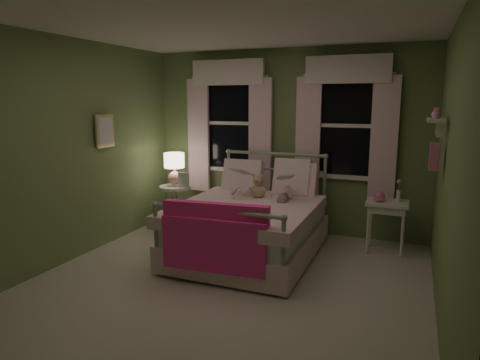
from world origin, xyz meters
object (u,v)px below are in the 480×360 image
at_px(table_lamp, 174,165).
at_px(bed, 251,225).
at_px(child_right, 283,176).
at_px(child_left, 242,170).
at_px(nightstand_left, 175,201).
at_px(teddy_bear, 258,188).
at_px(nightstand_right, 387,209).

bearing_deg(table_lamp, bed, -22.63).
bearing_deg(child_right, child_left, -11.08).
height_order(bed, nightstand_left, bed).
bearing_deg(child_right, bed, 46.53).
distance_m(child_left, child_right, 0.56).
distance_m(bed, teddy_bear, 0.50).
bearing_deg(nightstand_right, table_lamp, -177.01).
bearing_deg(bed, child_right, 57.61).
bearing_deg(bed, table_lamp, 157.37).
bearing_deg(child_left, bed, 115.83).
bearing_deg(teddy_bear, nightstand_right, 16.99).
xyz_separation_m(child_left, nightstand_right, (1.82, 0.31, -0.42)).
height_order(bed, child_left, child_left).
bearing_deg(teddy_bear, bed, -88.85).
xyz_separation_m(bed, teddy_bear, (-0.01, 0.27, 0.42)).
height_order(teddy_bear, table_lamp, table_lamp).
distance_m(teddy_bear, table_lamp, 1.45).
bearing_deg(nightstand_right, bed, -154.09).
height_order(teddy_bear, nightstand_left, teddy_bear).
xyz_separation_m(bed, nightstand_left, (-1.41, 0.59, 0.04)).
bearing_deg(bed, teddy_bear, 91.15).
height_order(child_right, table_lamp, child_right).
height_order(table_lamp, nightstand_right, table_lamp).
relative_size(child_left, table_lamp, 1.75).
bearing_deg(child_right, nightstand_right, -177.18).
bearing_deg(child_right, teddy_bear, 18.41).
xyz_separation_m(child_left, child_right, (0.56, 0.00, -0.04)).
distance_m(table_lamp, nightstand_right, 2.98).
height_order(child_left, table_lamp, child_left).
bearing_deg(bed, nightstand_left, 157.37).
bearing_deg(nightstand_right, teddy_bear, -163.01).
bearing_deg(teddy_bear, table_lamp, 167.38).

